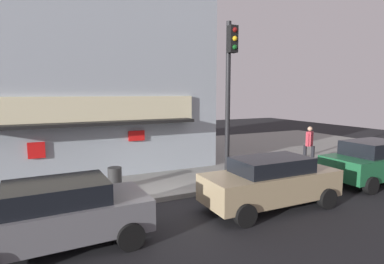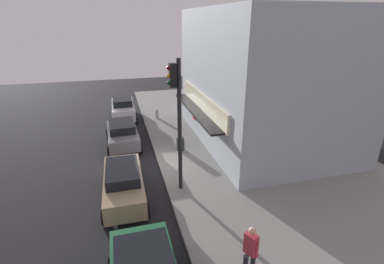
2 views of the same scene
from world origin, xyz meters
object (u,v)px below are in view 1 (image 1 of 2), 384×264
at_px(pedestrian, 309,143).
at_px(trash_can, 115,178).
at_px(parked_car_grey, 58,214).
at_px(parked_car_tan, 271,182).
at_px(traffic_light, 229,82).
at_px(parked_car_green, 372,161).

bearing_deg(pedestrian, trash_can, -179.86).
xyz_separation_m(trash_can, parked_car_grey, (-2.02, -3.33, 0.25)).
height_order(trash_can, parked_car_grey, parked_car_grey).
height_order(trash_can, parked_car_tan, parked_car_tan).
relative_size(trash_can, pedestrian, 0.44).
distance_m(traffic_light, parked_car_green, 6.56).
bearing_deg(parked_car_grey, trash_can, 58.78).
distance_m(pedestrian, parked_car_grey, 11.90).
xyz_separation_m(trash_can, pedestrian, (9.40, 0.02, 0.58)).
bearing_deg(parked_car_grey, pedestrian, 16.36).
height_order(parked_car_green, parked_car_grey, parked_car_green).
bearing_deg(traffic_light, pedestrian, 11.11).
distance_m(parked_car_green, parked_car_grey, 11.48).
bearing_deg(parked_car_grey, parked_car_green, 0.98).
bearing_deg(parked_car_grey, traffic_light, 20.71).
height_order(traffic_light, trash_can, traffic_light).
bearing_deg(traffic_light, parked_car_tan, -90.93).
height_order(parked_car_tan, parked_car_grey, parked_car_tan).
height_order(traffic_light, parked_car_tan, traffic_light).
height_order(parked_car_tan, parked_car_green, parked_car_green).
height_order(pedestrian, parked_car_tan, pedestrian).
relative_size(trash_can, parked_car_tan, 0.18).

